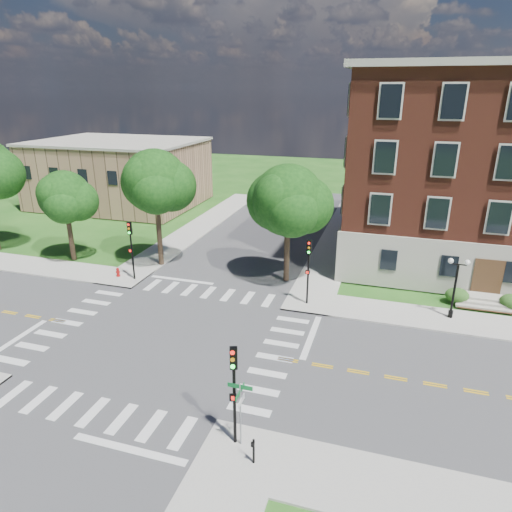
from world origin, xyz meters
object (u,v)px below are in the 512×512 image
(traffic_signal_nw, at_px, (131,243))
(twin_lamp_west, at_px, (455,285))
(traffic_signal_se, at_px, (234,384))
(street_sign_pole, at_px, (240,403))
(fire_hydrant, at_px, (118,272))
(traffic_signal_ne, at_px, (308,264))
(push_button_post, at_px, (253,450))

(traffic_signal_nw, xyz_separation_m, twin_lamp_west, (24.09, 0.50, -0.66))
(traffic_signal_se, relative_size, street_sign_pole, 1.55)
(traffic_signal_se, height_order, street_sign_pole, traffic_signal_se)
(twin_lamp_west, relative_size, fire_hydrant, 5.64)
(traffic_signal_ne, distance_m, twin_lamp_west, 9.80)
(traffic_signal_ne, height_order, traffic_signal_nw, same)
(street_sign_pole, bearing_deg, twin_lamp_west, 57.49)
(traffic_signal_se, xyz_separation_m, traffic_signal_nw, (-14.01, 14.81, 0.00))
(traffic_signal_ne, height_order, twin_lamp_west, traffic_signal_ne)
(traffic_signal_ne, relative_size, traffic_signal_nw, 1.00)
(twin_lamp_west, bearing_deg, traffic_signal_nw, -178.81)
(traffic_signal_ne, bearing_deg, street_sign_pole, -90.16)
(traffic_signal_se, xyz_separation_m, push_button_post, (1.14, -0.91, -2.39))
(traffic_signal_nw, height_order, push_button_post, traffic_signal_nw)
(street_sign_pole, distance_m, fire_hydrant, 21.86)
(traffic_signal_ne, height_order, fire_hydrant, traffic_signal_ne)
(push_button_post, distance_m, fire_hydrant, 22.99)
(traffic_signal_ne, bearing_deg, push_button_post, -87.01)
(traffic_signal_ne, distance_m, traffic_signal_nw, 14.35)
(traffic_signal_nw, relative_size, fire_hydrant, 6.40)
(traffic_signal_se, bearing_deg, fire_hydrant, 136.32)
(twin_lamp_west, bearing_deg, street_sign_pole, -122.51)
(twin_lamp_west, xyz_separation_m, fire_hydrant, (-25.65, -0.43, -2.06))
(street_sign_pole, height_order, push_button_post, street_sign_pole)
(street_sign_pole, bearing_deg, traffic_signal_nw, 133.93)
(twin_lamp_west, height_order, street_sign_pole, twin_lamp_west)
(traffic_signal_se, bearing_deg, twin_lamp_west, 56.65)
(twin_lamp_west, relative_size, street_sign_pole, 1.36)
(push_button_post, bearing_deg, traffic_signal_ne, 92.99)
(twin_lamp_west, distance_m, street_sign_pole, 18.20)
(push_button_post, xyz_separation_m, fire_hydrant, (-16.72, 15.78, -0.33))
(fire_hydrant, bearing_deg, street_sign_pole, -43.23)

